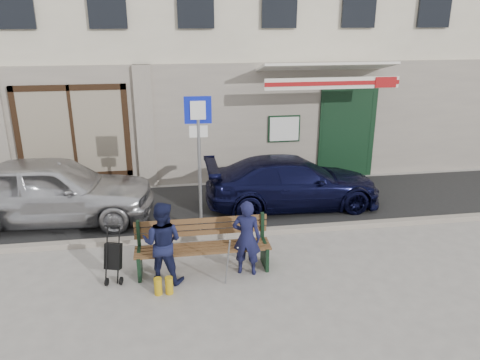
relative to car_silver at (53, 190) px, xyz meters
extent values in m
plane|color=#9E9991|center=(3.38, -2.87, -0.74)|extent=(80.00, 80.00, 0.00)
cube|color=#282828|center=(3.38, 0.23, -0.73)|extent=(60.00, 3.20, 0.01)
cube|color=#9E9384|center=(3.38, -1.37, -0.68)|extent=(60.00, 0.18, 0.12)
cube|color=#9E9384|center=(3.38, 2.09, 0.86)|extent=(20.00, 0.12, 3.20)
cube|color=maroon|center=(0.18, 2.15, 0.81)|extent=(2.50, 0.12, 2.00)
cube|color=black|center=(7.48, 2.01, 0.56)|extent=(1.60, 0.10, 2.60)
cube|color=black|center=(7.48, 2.48, 0.46)|extent=(1.25, 0.90, 2.40)
cube|color=white|center=(5.68, 1.98, 0.71)|extent=(0.80, 0.03, 0.65)
cube|color=white|center=(6.58, 1.76, 2.34)|extent=(3.40, 1.72, 0.42)
cube|color=white|center=(6.58, 0.90, 2.06)|extent=(3.40, 0.05, 0.28)
cube|color=maroon|center=(6.58, 0.87, 2.06)|extent=(3.40, 0.02, 0.10)
imported|color=silver|center=(0.00, 0.00, 0.00)|extent=(4.44, 2.01, 1.48)
imported|color=black|center=(5.44, 0.05, -0.14)|extent=(4.16, 1.71, 1.21)
cylinder|color=gray|center=(3.16, -1.06, 0.65)|extent=(0.07, 0.07, 2.77)
cube|color=#0C1BB3|center=(3.16, -1.06, 1.87)|extent=(0.53, 0.05, 0.53)
cube|color=white|center=(3.16, -1.09, 1.87)|extent=(0.30, 0.03, 0.36)
cube|color=white|center=(3.16, -1.06, 1.45)|extent=(0.36, 0.04, 0.23)
cube|color=brown|center=(3.08, -2.67, -0.29)|extent=(2.40, 0.50, 0.04)
cube|color=brown|center=(3.08, -2.39, 0.00)|extent=(2.40, 0.10, 0.36)
cube|color=black|center=(1.96, -2.67, -0.51)|extent=(0.06, 0.50, 0.45)
cube|color=black|center=(4.20, -2.67, -0.51)|extent=(0.06, 0.50, 0.45)
cube|color=white|center=(3.83, -2.77, -0.26)|extent=(0.34, 0.25, 0.11)
cylinder|color=gray|center=(3.43, -3.34, -0.24)|extent=(0.07, 0.34, 0.96)
cylinder|color=#B58E12|center=(2.28, -3.32, -0.59)|extent=(0.13, 0.13, 0.30)
cylinder|color=#B58E12|center=(2.46, -3.32, -0.59)|extent=(0.13, 0.13, 0.30)
imported|color=#141638|center=(3.83, -2.85, -0.05)|extent=(0.58, 0.46, 1.38)
imported|color=#141838|center=(2.38, -2.89, -0.01)|extent=(0.84, 0.74, 1.45)
cylinder|color=black|center=(1.41, -2.91, -0.67)|extent=(0.07, 0.14, 0.14)
cylinder|color=black|center=(1.65, -2.91, -0.67)|extent=(0.07, 0.14, 0.14)
cube|color=black|center=(1.53, -2.71, -0.29)|extent=(0.34, 0.32, 0.47)
cylinder|color=black|center=(1.53, -2.60, 0.21)|extent=(0.25, 0.10, 0.02)
camera|label=1|loc=(2.58, -10.10, 3.60)|focal=35.00mm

